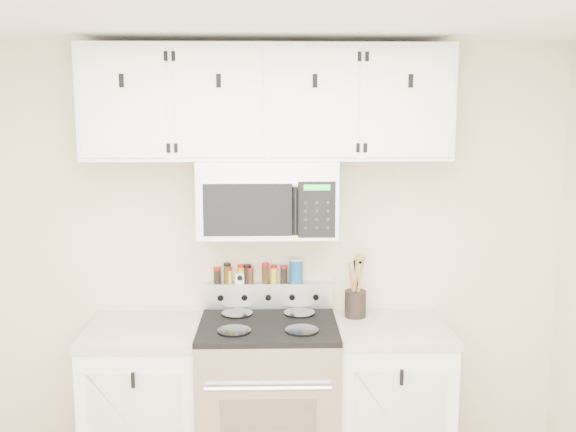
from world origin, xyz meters
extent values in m
cube|color=beige|center=(0.00, 1.75, 1.25)|extent=(3.50, 0.01, 2.50)
cube|color=#B7B7BA|center=(0.00, 1.43, 0.46)|extent=(0.76, 0.65, 0.92)
cube|color=black|center=(0.00, 1.43, 0.94)|extent=(0.76, 0.65, 0.03)
cube|color=#B7B7BA|center=(0.00, 1.71, 1.03)|extent=(0.76, 0.08, 0.15)
cylinder|color=black|center=(-0.18, 1.28, 0.96)|extent=(0.18, 0.18, 0.01)
cylinder|color=black|center=(0.18, 1.28, 0.96)|extent=(0.18, 0.18, 0.01)
cylinder|color=black|center=(-0.18, 1.57, 0.96)|extent=(0.18, 0.18, 0.01)
cylinder|color=black|center=(0.18, 1.57, 0.96)|extent=(0.18, 0.18, 0.01)
cube|color=white|center=(-0.69, 1.45, 0.44)|extent=(0.62, 0.60, 0.88)
cube|color=tan|center=(-0.69, 1.45, 0.90)|extent=(0.64, 0.62, 0.04)
cube|color=white|center=(0.69, 1.45, 0.44)|extent=(0.62, 0.60, 0.88)
cube|color=tan|center=(0.69, 1.45, 0.90)|extent=(0.64, 0.62, 0.04)
cube|color=#9E9EA3|center=(0.00, 1.56, 1.63)|extent=(0.76, 0.38, 0.42)
cube|color=#B7B7BA|center=(0.00, 1.36, 1.80)|extent=(0.73, 0.01, 0.08)
cube|color=black|center=(-0.10, 1.36, 1.59)|extent=(0.47, 0.01, 0.28)
cube|color=black|center=(0.26, 1.36, 1.59)|extent=(0.20, 0.01, 0.30)
cylinder|color=black|center=(0.15, 1.33, 1.59)|extent=(0.03, 0.03, 0.26)
cube|color=white|center=(0.00, 1.58, 2.15)|extent=(2.00, 0.33, 0.62)
cube|color=white|center=(-0.75, 1.41, 2.15)|extent=(0.46, 0.01, 0.57)
cube|color=black|center=(-0.75, 1.41, 2.26)|extent=(0.02, 0.01, 0.07)
cube|color=white|center=(-0.25, 1.41, 2.15)|extent=(0.46, 0.01, 0.57)
cube|color=black|center=(-0.25, 1.41, 2.26)|extent=(0.03, 0.01, 0.07)
cube|color=white|center=(0.25, 1.41, 2.15)|extent=(0.46, 0.01, 0.57)
cube|color=black|center=(0.25, 1.41, 2.26)|extent=(0.03, 0.01, 0.07)
cube|color=white|center=(0.75, 1.41, 2.15)|extent=(0.46, 0.01, 0.57)
cube|color=black|center=(0.75, 1.41, 2.26)|extent=(0.02, 0.01, 0.07)
cylinder|color=black|center=(0.51, 1.61, 1.00)|extent=(0.12, 0.12, 0.16)
cylinder|color=olive|center=(0.51, 1.61, 1.12)|extent=(0.01, 0.01, 0.29)
cylinder|color=olive|center=(0.53, 1.60, 1.13)|extent=(0.01, 0.01, 0.31)
cylinder|color=olive|center=(0.49, 1.62, 1.11)|extent=(0.01, 0.01, 0.27)
cylinder|color=black|center=(0.52, 1.63, 1.11)|extent=(0.01, 0.01, 0.28)
cylinder|color=olive|center=(0.50, 1.59, 1.12)|extent=(0.01, 0.01, 0.30)
cube|color=white|center=(-0.17, 1.71, 1.13)|extent=(0.06, 0.05, 0.06)
cylinder|color=#165898|center=(0.16, 1.71, 1.17)|extent=(0.08, 0.08, 0.14)
cylinder|color=white|center=(0.16, 1.71, 1.24)|extent=(0.08, 0.08, 0.01)
cylinder|color=black|center=(-0.30, 1.71, 1.14)|extent=(0.04, 0.04, 0.08)
cylinder|color=#A30E0C|center=(-0.30, 1.71, 1.19)|extent=(0.04, 0.04, 0.02)
cylinder|color=#453110|center=(-0.24, 1.71, 1.15)|extent=(0.04, 0.04, 0.10)
cylinder|color=black|center=(-0.24, 1.71, 1.21)|extent=(0.04, 0.04, 0.02)
cylinder|color=gold|center=(-0.23, 1.71, 1.14)|extent=(0.04, 0.04, 0.08)
cylinder|color=#9F140C|center=(-0.23, 1.71, 1.18)|extent=(0.04, 0.04, 0.02)
cylinder|color=orange|center=(-0.16, 1.71, 1.15)|extent=(0.04, 0.04, 0.09)
cylinder|color=#AA0D0D|center=(-0.16, 1.71, 1.20)|extent=(0.04, 0.04, 0.02)
cylinder|color=black|center=(-0.12, 1.71, 1.15)|extent=(0.04, 0.04, 0.09)
cylinder|color=black|center=(-0.12, 1.71, 1.20)|extent=(0.04, 0.04, 0.02)
cylinder|color=#422D10|center=(-0.11, 1.71, 1.14)|extent=(0.04, 0.04, 0.08)
cylinder|color=#A70C16|center=(-0.11, 1.71, 1.18)|extent=(0.04, 0.04, 0.02)
cylinder|color=#3E270F|center=(-0.02, 1.71, 1.15)|extent=(0.04, 0.04, 0.10)
cylinder|color=#B20D18|center=(-0.02, 1.71, 1.21)|extent=(0.04, 0.04, 0.02)
cylinder|color=gold|center=(0.03, 1.71, 1.15)|extent=(0.04, 0.04, 0.09)
cylinder|color=maroon|center=(0.03, 1.71, 1.20)|extent=(0.04, 0.04, 0.02)
cylinder|color=black|center=(0.09, 1.71, 1.14)|extent=(0.04, 0.04, 0.09)
cylinder|color=#AB100D|center=(0.09, 1.71, 1.20)|extent=(0.04, 0.04, 0.02)
cylinder|color=#462410|center=(0.16, 1.71, 1.15)|extent=(0.04, 0.04, 0.09)
cylinder|color=black|center=(0.16, 1.71, 1.20)|extent=(0.04, 0.04, 0.02)
cylinder|color=gold|center=(0.19, 1.71, 1.14)|extent=(0.03, 0.03, 0.08)
cylinder|color=black|center=(0.19, 1.71, 1.19)|extent=(0.04, 0.04, 0.02)
camera|label=1|loc=(0.03, -1.98, 2.10)|focal=40.00mm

